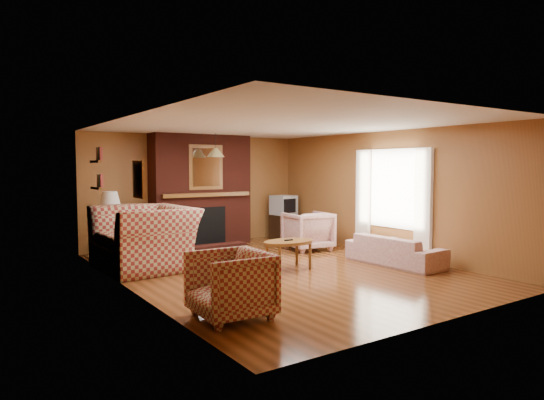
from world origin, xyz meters
TOP-DOWN VIEW (x-y plane):
  - floor at (0.00, 0.00)m, footprint 6.50×6.50m
  - ceiling at (0.00, 0.00)m, footprint 6.50×6.50m
  - wall_back at (0.00, 3.25)m, footprint 6.50×0.00m
  - wall_front at (0.00, -3.25)m, footprint 6.50×0.00m
  - wall_left at (-2.50, 0.00)m, footprint 0.00×6.50m
  - wall_right at (2.50, 0.00)m, footprint 0.00×6.50m
  - fireplace at (0.00, 2.98)m, footprint 2.20×0.82m
  - window_right at (2.45, -0.20)m, footprint 0.10×1.85m
  - bookshelf at (-2.44, 1.90)m, footprint 0.09×0.55m
  - botanical_print at (-2.47, -0.30)m, footprint 0.05×0.40m
  - pendant_light at (0.00, 2.30)m, footprint 0.36×0.36m
  - plaid_loveseat at (-1.85, 1.31)m, footprint 1.51×1.70m
  - plaid_armchair at (-1.95, -1.83)m, footprint 0.88×0.86m
  - floral_sofa at (1.90, -0.79)m, footprint 0.77×1.79m
  - floral_armchair at (1.56, 1.24)m, footprint 0.95×0.97m
  - coffee_table at (0.10, -0.10)m, footprint 0.92×0.57m
  - side_table at (-2.10, 2.45)m, footprint 0.50×0.50m
  - table_lamp at (-2.10, 2.45)m, footprint 0.40×0.40m
  - tv_stand at (2.05, 2.80)m, footprint 0.53×0.49m
  - crt_tv at (2.05, 2.79)m, footprint 0.57×0.57m

SIDE VIEW (x-z plane):
  - floor at x=0.00m, z-range 0.00..0.00m
  - floral_sofa at x=1.90m, z-range 0.00..0.51m
  - tv_stand at x=2.05m, z-range 0.00..0.57m
  - side_table at x=-2.10m, z-range 0.00..0.61m
  - plaid_armchair at x=-1.95m, z-range 0.00..0.77m
  - floral_armchair at x=1.56m, z-range 0.00..0.79m
  - coffee_table at x=0.10m, z-range 0.18..0.69m
  - plaid_loveseat at x=-1.85m, z-range 0.00..1.05m
  - crt_tv at x=2.05m, z-range 0.57..1.03m
  - table_lamp at x=-2.10m, z-range 0.64..1.30m
  - window_right at x=2.45m, z-range 0.13..2.13m
  - fireplace at x=0.00m, z-range -0.02..2.38m
  - wall_back at x=0.00m, z-range -2.05..4.45m
  - wall_front at x=0.00m, z-range -2.05..4.45m
  - wall_left at x=-2.50m, z-range -2.05..4.45m
  - wall_right at x=2.50m, z-range -2.05..4.45m
  - botanical_print at x=-2.47m, z-range 1.30..1.80m
  - bookshelf at x=-2.44m, z-range 1.31..2.02m
  - pendant_light at x=0.00m, z-range 1.76..2.24m
  - ceiling at x=0.00m, z-range 2.40..2.40m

